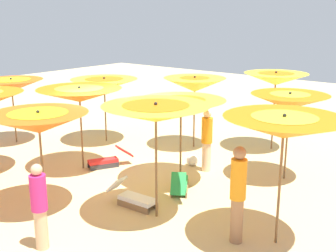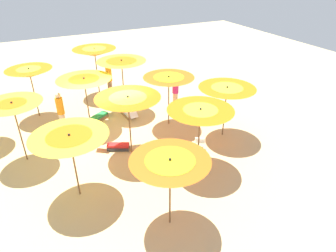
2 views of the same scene
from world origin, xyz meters
name	(u,v)px [view 2 (image 2 of 2)]	position (x,y,z in m)	size (l,w,h in m)	color
ground	(111,139)	(0.00, 0.00, -0.02)	(38.94, 38.94, 0.04)	#D1B57F
beach_umbrella_0	(95,52)	(-4.76, 0.81, 2.28)	(2.18, 2.18, 2.53)	brown
beach_umbrella_1	(30,73)	(-3.50, -2.40, 2.08)	(1.97, 1.97, 2.33)	brown
beach_umbrella_3	(122,64)	(-2.28, 1.40, 2.28)	(2.21, 2.21, 2.51)	brown
beach_umbrella_4	(84,83)	(-1.50, -0.48, 1.98)	(2.24, 2.24, 2.24)	brown
beach_umbrella_5	(13,109)	(0.00, -3.19, 2.06)	(1.98, 1.98, 2.34)	brown
beach_umbrella_6	(169,82)	(-0.09, 2.67, 1.99)	(2.12, 2.12, 2.26)	brown
beach_umbrella_7	(128,102)	(1.26, 0.42, 2.10)	(2.30, 2.30, 2.34)	brown
beach_umbrella_8	(70,141)	(2.72, -1.85, 1.97)	(2.22, 2.22, 2.21)	brown
beach_umbrella_9	(227,91)	(1.74, 4.26, 1.95)	(2.22, 2.22, 2.17)	brown
beach_umbrella_10	(200,115)	(3.08, 2.23, 2.02)	(2.19, 2.19, 2.28)	brown
beach_umbrella_11	(170,166)	(5.01, 0.16, 1.95)	(2.05, 2.05, 2.20)	brown
lounger_0	(115,145)	(0.81, -0.09, 0.21)	(0.86, 1.30, 0.58)	#333338
lounger_1	(198,152)	(2.62, 2.52, 0.21)	(1.11, 1.01, 0.62)	olive
lounger_2	(100,115)	(-1.91, 0.09, 0.22)	(1.02, 1.28, 0.67)	olive
lounger_3	(129,113)	(-1.54, 1.32, 0.21)	(1.26, 0.45, 0.60)	olive
beachgoer_0	(175,91)	(-1.46, 3.71, 0.86)	(0.30, 0.30, 1.65)	#D8A87F
beachgoer_1	(109,78)	(-4.15, 1.26, 1.01)	(0.30, 0.30, 1.91)	#A3704C
beachgoer_2	(61,111)	(-1.56, -1.59, 0.91)	(0.30, 0.30, 1.74)	beige
beach_ball	(64,133)	(-1.02, -1.68, 0.17)	(0.33, 0.33, 0.33)	white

